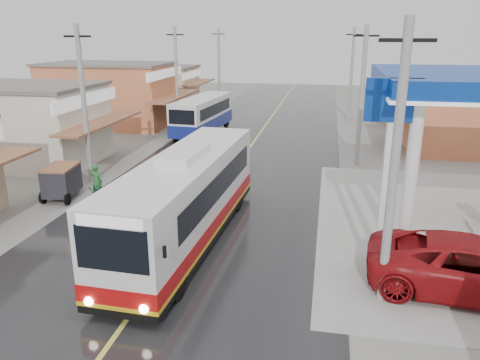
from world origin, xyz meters
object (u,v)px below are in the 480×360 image
(tyre_stack, at_px, (70,186))
(tricycle_near, at_px, (61,180))
(coach_bus, at_px, (187,198))
(second_bus, at_px, (202,114))
(cyclist, at_px, (100,191))
(jeepney, at_px, (474,267))

(tyre_stack, bearing_deg, tricycle_near, -76.52)
(coach_bus, relative_size, second_bus, 1.35)
(cyclist, relative_size, tyre_stack, 2.00)
(cyclist, relative_size, tricycle_near, 0.93)
(second_bus, distance_m, tricycle_near, 16.14)
(second_bus, bearing_deg, jeepney, -51.33)
(tyre_stack, bearing_deg, coach_bus, -31.14)
(tricycle_near, bearing_deg, second_bus, 73.01)
(second_bus, relative_size, tyre_stack, 8.73)
(jeepney, bearing_deg, cyclist, 78.27)
(coach_bus, distance_m, jeepney, 9.76)
(coach_bus, bearing_deg, tyre_stack, 151.61)
(second_bus, bearing_deg, coach_bus, -71.37)
(coach_bus, distance_m, tyre_stack, 8.90)
(second_bus, height_order, jeepney, second_bus)
(coach_bus, bearing_deg, cyclist, 151.93)
(cyclist, distance_m, tricycle_near, 2.15)
(tricycle_near, bearing_deg, coach_bus, -32.92)
(second_bus, xyz_separation_m, tricycle_near, (-2.63, -15.91, -0.57))
(coach_bus, relative_size, jeepney, 1.84)
(tricycle_near, bearing_deg, cyclist, -17.32)
(tricycle_near, bearing_deg, jeepney, -25.63)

